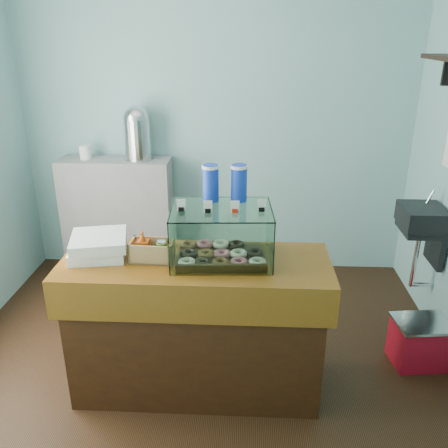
# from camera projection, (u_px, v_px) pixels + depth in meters

# --- Properties ---
(ground) EXTENTS (3.50, 3.50, 0.00)m
(ground) POSITION_uv_depth(u_px,v_px,m) (202.00, 358.00, 3.36)
(ground) COLOR black
(ground) RESTS_ON ground
(room_shell) EXTENTS (3.54, 3.04, 2.82)m
(room_shell) POSITION_uv_depth(u_px,v_px,m) (202.00, 116.00, 2.73)
(room_shell) COLOR #80B9BB
(room_shell) RESTS_ON ground
(counter) EXTENTS (1.60, 0.60, 0.90)m
(counter) POSITION_uv_depth(u_px,v_px,m) (197.00, 324.00, 2.96)
(counter) COLOR #3E1D0B
(counter) RESTS_ON ground
(back_shelf) EXTENTS (1.00, 0.32, 1.10)m
(back_shelf) POSITION_uv_depth(u_px,v_px,m) (119.00, 217.00, 4.42)
(back_shelf) COLOR #949396
(back_shelf) RESTS_ON ground
(display_case) EXTENTS (0.61, 0.46, 0.54)m
(display_case) POSITION_uv_depth(u_px,v_px,m) (222.00, 230.00, 2.78)
(display_case) COLOR black
(display_case) RESTS_ON counter
(condiment_crate) EXTENTS (0.26, 0.16, 0.18)m
(condiment_crate) POSITION_uv_depth(u_px,v_px,m) (150.00, 250.00, 2.78)
(condiment_crate) COLOR tan
(condiment_crate) RESTS_ON counter
(pastry_boxes) EXTENTS (0.39, 0.39, 0.13)m
(pastry_boxes) POSITION_uv_depth(u_px,v_px,m) (99.00, 245.00, 2.84)
(pastry_boxes) COLOR white
(pastry_boxes) RESTS_ON counter
(coffee_urn) EXTENTS (0.26, 0.26, 0.47)m
(coffee_urn) POSITION_uv_depth(u_px,v_px,m) (137.00, 132.00, 4.12)
(coffee_urn) COLOR silver
(coffee_urn) RESTS_ON back_shelf
(red_cooler) EXTENTS (0.41, 0.33, 0.33)m
(red_cooler) POSITION_uv_depth(u_px,v_px,m) (420.00, 342.00, 3.27)
(red_cooler) COLOR red
(red_cooler) RESTS_ON ground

